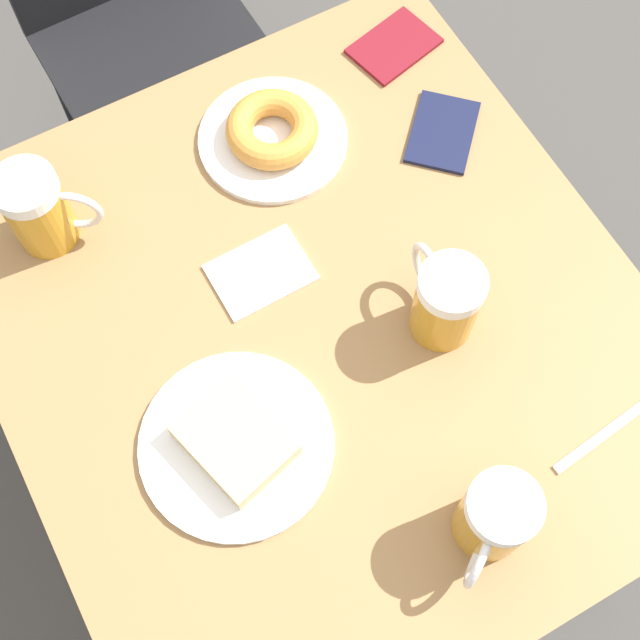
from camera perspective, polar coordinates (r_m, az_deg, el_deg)
ground_plane at (r=1.86m, az=0.00°, el=-9.15°), size 8.00×8.00×0.00m
table at (r=1.23m, az=0.00°, el=-1.56°), size 0.83×0.92×0.72m
plate_with_cake at (r=1.10m, az=-5.41°, el=-7.82°), size 0.24×0.24×0.04m
plate_with_donut at (r=1.29m, az=-3.06°, el=11.84°), size 0.21×0.21×0.05m
beer_mug_left at (r=1.05m, az=11.11°, el=-12.37°), size 0.12×0.10×0.13m
beer_mug_center at (r=1.12m, az=8.03°, el=1.24°), size 0.08×0.13×0.13m
beer_mug_right at (r=1.23m, az=-17.54°, el=6.79°), size 0.12×0.09×0.13m
napkin_folded at (r=1.20m, az=-3.82°, el=3.06°), size 0.13×0.10×0.00m
fork at (r=1.18m, az=18.24°, el=-6.57°), size 0.19×0.03×0.00m
passport_near_edge at (r=1.32m, az=7.85°, el=11.83°), size 0.15×0.15×0.01m
passport_far_edge at (r=1.41m, az=4.76°, el=17.08°), size 0.14×0.11×0.01m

